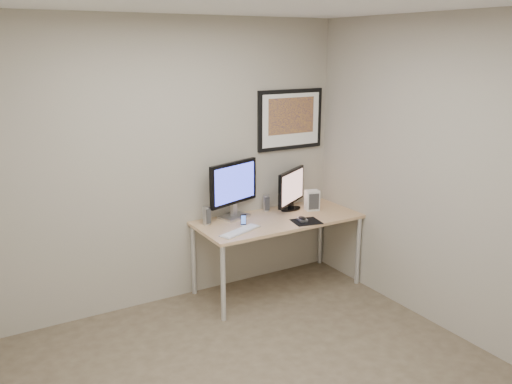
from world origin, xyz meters
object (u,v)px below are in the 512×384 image
at_px(phone_dock, 243,220).
at_px(speaker_right, 266,203).
at_px(keyboard, 240,231).
at_px(monitor_large, 234,187).
at_px(speaker_left, 206,216).
at_px(fan_unit, 312,200).
at_px(monitor_tv, 291,189).
at_px(framed_art, 290,119).
at_px(desk, 278,225).

bearing_deg(phone_dock, speaker_right, 59.09).
bearing_deg(keyboard, monitor_large, 48.59).
relative_size(speaker_left, speaker_right, 1.06).
xyz_separation_m(speaker_right, fan_unit, (0.41, -0.22, 0.02)).
bearing_deg(phone_dock, monitor_tv, 40.87).
bearing_deg(speaker_right, keyboard, -130.39).
distance_m(monitor_large, speaker_right, 0.45).
xyz_separation_m(framed_art, monitor_large, (-0.70, -0.09, -0.59)).
xyz_separation_m(monitor_large, speaker_right, (0.39, 0.03, -0.22)).
relative_size(speaker_right, fan_unit, 0.78).
distance_m(framed_art, keyboard, 1.32).
distance_m(speaker_left, keyboard, 0.39).
bearing_deg(fan_unit, speaker_left, -172.65).
relative_size(monitor_tv, phone_dock, 4.04).
height_order(monitor_tv, speaker_left, monitor_tv).
bearing_deg(monitor_tv, framed_art, 31.16).
xyz_separation_m(desk, phone_dock, (-0.40, -0.04, 0.12)).
xyz_separation_m(speaker_left, fan_unit, (1.12, -0.13, 0.02)).
height_order(monitor_large, speaker_left, monitor_large).
distance_m(monitor_tv, speaker_right, 0.29).
bearing_deg(speaker_right, framed_art, 21.68).
height_order(framed_art, monitor_large, framed_art).
bearing_deg(speaker_left, keyboard, -75.23).
bearing_deg(phone_dock, fan_unit, 29.96).
relative_size(framed_art, phone_dock, 6.45).
height_order(framed_art, speaker_right, framed_art).
distance_m(framed_art, speaker_right, 0.87).
height_order(speaker_left, phone_dock, speaker_left).
bearing_deg(fan_unit, phone_dock, -159.72).
height_order(desk, framed_art, framed_art).
height_order(speaker_right, fan_unit, fan_unit).
distance_m(framed_art, phone_dock, 1.18).
relative_size(speaker_right, phone_dock, 1.38).
height_order(desk, speaker_right, speaker_right).
bearing_deg(desk, framed_art, 43.46).
relative_size(desk, fan_unit, 7.80).
height_order(desk, phone_dock, phone_dock).
bearing_deg(monitor_large, phone_dock, -118.59).
bearing_deg(desk, monitor_tv, 32.54).
distance_m(speaker_left, fan_unit, 1.12).
height_order(speaker_right, keyboard, speaker_right).
height_order(desk, monitor_tv, monitor_tv).
bearing_deg(framed_art, keyboard, -150.13).
height_order(framed_art, fan_unit, framed_art).
xyz_separation_m(speaker_left, speaker_right, (0.71, 0.09, -0.01)).
bearing_deg(desk, speaker_left, 164.70).
bearing_deg(speaker_right, speaker_left, -162.12).
distance_m(desk, phone_dock, 0.42).
xyz_separation_m(desk, speaker_right, (0.03, 0.27, 0.15)).
xyz_separation_m(speaker_left, phone_dock, (0.27, -0.22, -0.03)).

